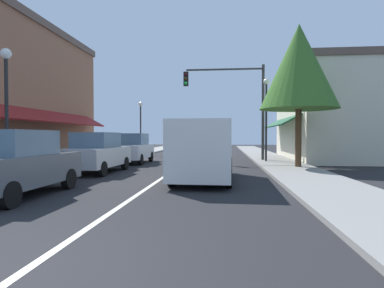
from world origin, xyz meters
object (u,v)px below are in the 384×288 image
(traffic_signal_mast_arm, at_px, (236,96))
(street_lamp_left_near, at_px, (6,92))
(van_in_lane, at_px, (204,149))
(parked_car_third_left, at_px, (133,148))
(street_lamp_right_mid, at_px, (266,107))
(parked_car_nearest_left, at_px, (15,164))
(tree_right_near, at_px, (299,67))
(street_lamp_left_far, at_px, (141,119))
(parked_car_second_left, at_px, (97,153))

(traffic_signal_mast_arm, bearing_deg, street_lamp_left_near, -126.61)
(van_in_lane, xyz_separation_m, traffic_signal_mast_arm, (1.46, 9.03, 3.01))
(van_in_lane, bearing_deg, traffic_signal_mast_arm, 82.14)
(parked_car_third_left, xyz_separation_m, traffic_signal_mast_arm, (6.17, 1.91, 3.28))
(street_lamp_right_mid, bearing_deg, parked_car_nearest_left, -124.57)
(traffic_signal_mast_arm, relative_size, tree_right_near, 0.86)
(street_lamp_left_far, bearing_deg, van_in_lane, -67.67)
(parked_car_nearest_left, xyz_separation_m, parked_car_third_left, (0.08, 10.81, 0.00))
(traffic_signal_mast_arm, bearing_deg, street_lamp_right_mid, -33.14)
(parked_car_nearest_left, height_order, van_in_lane, van_in_lane)
(street_lamp_left_near, relative_size, tree_right_near, 0.64)
(parked_car_third_left, relative_size, van_in_lane, 0.79)
(traffic_signal_mast_arm, height_order, street_lamp_left_far, traffic_signal_mast_arm)
(parked_car_second_left, distance_m, van_in_lane, 5.26)
(traffic_signal_mast_arm, relative_size, street_lamp_right_mid, 1.22)
(parked_car_third_left, distance_m, street_lamp_left_far, 9.32)
(parked_car_nearest_left, bearing_deg, van_in_lane, 38.06)
(parked_car_third_left, xyz_separation_m, tree_right_near, (9.04, -2.56, 4.11))
(traffic_signal_mast_arm, height_order, street_lamp_right_mid, traffic_signal_mast_arm)
(parked_car_third_left, relative_size, tree_right_near, 0.58)
(parked_car_second_left, bearing_deg, parked_car_nearest_left, -87.83)
(parked_car_nearest_left, xyz_separation_m, tree_right_near, (9.11, 8.25, 4.11))
(parked_car_second_left, relative_size, van_in_lane, 0.79)
(parked_car_second_left, relative_size, traffic_signal_mast_arm, 0.68)
(van_in_lane, bearing_deg, street_lamp_right_mid, 69.25)
(street_lamp_left_near, xyz_separation_m, street_lamp_left_far, (-0.10, 17.61, 0.05))
(street_lamp_right_mid, distance_m, street_lamp_left_far, 12.67)
(parked_car_nearest_left, relative_size, street_lamp_left_far, 0.90)
(van_in_lane, height_order, street_lamp_left_far, street_lamp_left_far)
(parked_car_second_left, relative_size, tree_right_near, 0.59)
(parked_car_second_left, xyz_separation_m, traffic_signal_mast_arm, (6.30, 7.01, 3.28))
(parked_car_nearest_left, distance_m, parked_car_second_left, 5.71)
(parked_car_second_left, distance_m, parked_car_third_left, 5.10)
(traffic_signal_mast_arm, height_order, street_lamp_left_near, traffic_signal_mast_arm)
(street_lamp_left_near, xyz_separation_m, tree_right_near, (10.79, 6.19, 1.92))
(parked_car_nearest_left, xyz_separation_m, parked_car_second_left, (-0.06, 5.71, 0.00))
(parked_car_third_left, relative_size, street_lamp_left_far, 0.90)
(parked_car_third_left, bearing_deg, street_lamp_left_near, -102.08)
(parked_car_second_left, xyz_separation_m, parked_car_third_left, (0.14, 5.10, 0.00))
(parked_car_nearest_left, height_order, parked_car_second_left, same)
(parked_car_third_left, height_order, street_lamp_left_near, street_lamp_left_near)
(tree_right_near, bearing_deg, van_in_lane, -133.54)
(street_lamp_right_mid, height_order, street_lamp_left_far, street_lamp_right_mid)
(parked_car_third_left, bearing_deg, parked_car_second_left, -92.30)
(street_lamp_left_near, bearing_deg, parked_car_nearest_left, -50.77)
(parked_car_third_left, bearing_deg, van_in_lane, -57.26)
(van_in_lane, bearing_deg, parked_car_second_left, 158.71)
(parked_car_third_left, distance_m, tree_right_near, 10.25)
(street_lamp_right_mid, height_order, tree_right_near, tree_right_near)
(parked_car_nearest_left, distance_m, street_lamp_right_mid, 14.29)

